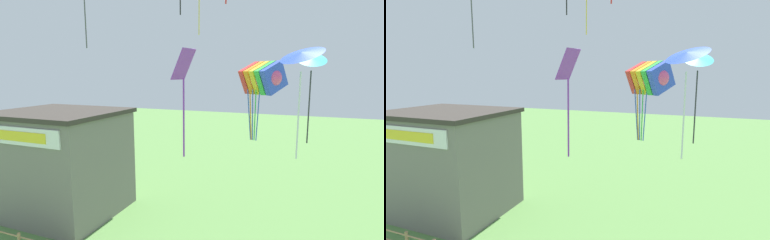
# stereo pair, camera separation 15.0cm
# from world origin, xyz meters

# --- Properties ---
(seaside_building) EXTENTS (6.77, 5.80, 6.07)m
(seaside_building) POSITION_xyz_m (-9.13, 11.59, 3.05)
(seaside_building) COLOR slate
(seaside_building) RESTS_ON ground_plane
(kite_rainbow_parafoil) EXTENTS (2.83, 2.71, 4.12)m
(kite_rainbow_parafoil) POSITION_xyz_m (1.96, 14.03, 7.95)
(kite_rainbow_parafoil) COLOR #E54C8C
(kite_purple_streamer) EXTENTS (0.55, 0.74, 3.06)m
(kite_purple_streamer) POSITION_xyz_m (0.88, 6.24, 7.96)
(kite_purple_streamer) COLOR purple
(kite_cyan_delta) EXTENTS (1.24, 1.16, 3.42)m
(kite_cyan_delta) POSITION_xyz_m (4.22, 10.27, 8.58)
(kite_cyan_delta) COLOR #2DB2C6
(kite_blue_delta) EXTENTS (1.76, 1.74, 3.50)m
(kite_blue_delta) POSITION_xyz_m (3.92, 8.01, 8.68)
(kite_blue_delta) COLOR blue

